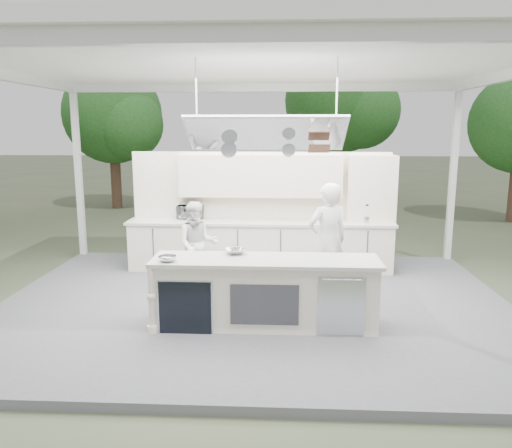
# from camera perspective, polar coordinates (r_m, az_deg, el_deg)

# --- Properties ---
(ground) EXTENTS (90.00, 90.00, 0.00)m
(ground) POSITION_cam_1_polar(r_m,az_deg,el_deg) (7.99, -0.17, -9.74)
(ground) COLOR #4B5138
(ground) RESTS_ON ground
(stage_deck) EXTENTS (8.00, 6.00, 0.12)m
(stage_deck) POSITION_cam_1_polar(r_m,az_deg,el_deg) (7.97, -0.17, -9.33)
(stage_deck) COLOR #58595C
(stage_deck) RESTS_ON ground
(tent) EXTENTS (8.20, 6.20, 3.86)m
(tent) POSITION_cam_1_polar(r_m,az_deg,el_deg) (7.52, -0.17, 17.73)
(tent) COLOR white
(tent) RESTS_ON ground
(demo_island) EXTENTS (3.10, 0.79, 0.95)m
(demo_island) POSITION_cam_1_polar(r_m,az_deg,el_deg) (6.92, 0.89, -7.80)
(demo_island) COLOR white
(demo_island) RESTS_ON stage_deck
(back_counter) EXTENTS (5.08, 0.72, 0.95)m
(back_counter) POSITION_cam_1_polar(r_m,az_deg,el_deg) (9.63, 0.45, -2.42)
(back_counter) COLOR white
(back_counter) RESTS_ON stage_deck
(back_wall_unit) EXTENTS (5.05, 0.48, 2.25)m
(back_wall_unit) POSITION_cam_1_polar(r_m,az_deg,el_deg) (9.66, 3.15, 3.50)
(back_wall_unit) COLOR white
(back_wall_unit) RESTS_ON stage_deck
(tree_cluster) EXTENTS (19.55, 9.40, 5.85)m
(tree_cluster) POSITION_cam_1_polar(r_m,az_deg,el_deg) (17.26, 1.10, 12.45)
(tree_cluster) COLOR #513628
(tree_cluster) RESTS_ON ground
(head_chef) EXTENTS (0.80, 0.67, 1.86)m
(head_chef) POSITION_cam_1_polar(r_m,az_deg,el_deg) (8.00, 8.15, -1.96)
(head_chef) COLOR white
(head_chef) RESTS_ON stage_deck
(sous_chef) EXTENTS (0.82, 0.69, 1.48)m
(sous_chef) POSITION_cam_1_polar(r_m,az_deg,el_deg) (8.59, -6.72, -2.34)
(sous_chef) COLOR silver
(sous_chef) RESTS_ON stage_deck
(toaster_oven) EXTENTS (0.52, 0.38, 0.27)m
(toaster_oven) POSITION_cam_1_polar(r_m,az_deg,el_deg) (9.84, -7.50, 1.38)
(toaster_oven) COLOR silver
(toaster_oven) RESTS_ON back_counter
(bowl_large) EXTENTS (0.37, 0.37, 0.07)m
(bowl_large) POSITION_cam_1_polar(r_m,az_deg,el_deg) (7.06, -2.37, -3.13)
(bowl_large) COLOR silver
(bowl_large) RESTS_ON demo_island
(bowl_small) EXTENTS (0.32, 0.32, 0.08)m
(bowl_small) POSITION_cam_1_polar(r_m,az_deg,el_deg) (6.75, -10.09, -3.92)
(bowl_small) COLOR #B1B4B8
(bowl_small) RESTS_ON demo_island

